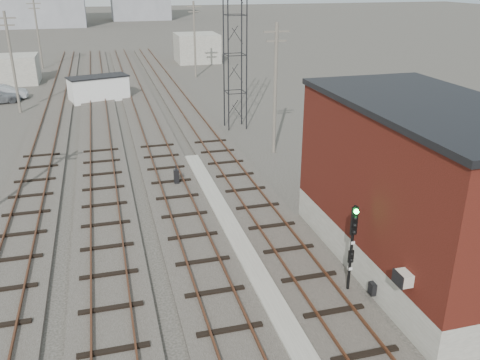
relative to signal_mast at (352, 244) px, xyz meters
name	(u,v)px	position (x,y,z in m)	size (l,w,h in m)	color
ground	(142,77)	(-3.70, 49.36, -2.24)	(320.00, 320.00, 0.00)	#282621
track_right	(191,117)	(-1.20, 28.36, -2.14)	(3.20, 90.00, 0.39)	#332D28
track_mid_right	(146,120)	(-5.20, 28.36, -2.14)	(3.20, 90.00, 0.39)	#332D28
track_mid_left	(99,123)	(-9.20, 28.36, -2.14)	(3.20, 90.00, 0.39)	#332D28
track_left	(50,126)	(-13.20, 28.36, -2.14)	(3.20, 90.00, 0.39)	#332D28
platform_curb	(248,259)	(-3.20, 3.36, -2.11)	(0.90, 28.00, 0.26)	gray
brick_building	(423,187)	(3.80, 1.36, 1.39)	(6.54, 12.20, 7.22)	gray
lattice_tower	(235,35)	(1.80, 24.36, 5.26)	(1.60, 1.60, 15.00)	black
utility_pole_left_b	(12,60)	(-16.20, 34.36, 2.55)	(1.80, 0.24, 9.00)	#595147
utility_pole_left_c	(38,32)	(-16.20, 59.36, 2.55)	(1.80, 0.24, 9.00)	#595147
utility_pole_right_a	(275,86)	(2.80, 17.36, 2.55)	(1.80, 0.24, 9.00)	#595147
utility_pole_right_b	(195,38)	(2.80, 47.36, 2.55)	(1.80, 0.24, 9.00)	#595147
shed_left	(2,70)	(-19.70, 49.36, -0.64)	(8.00, 5.00, 3.20)	gray
shed_right	(197,48)	(5.30, 59.36, -0.24)	(6.00, 6.00, 4.00)	gray
signal_mast	(352,244)	(0.00, 0.00, 0.00)	(0.40, 0.41, 3.86)	gray
switch_stand	(176,177)	(-4.91, 12.89, -1.66)	(0.30, 0.30, 1.24)	black
site_trailer	(99,88)	(-9.00, 37.50, -1.00)	(6.35, 4.08, 2.47)	white
car_silver	(3,92)	(-18.43, 40.49, -1.49)	(1.59, 4.56, 1.50)	#A7ABAF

